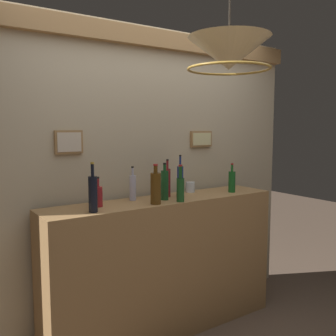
{
  "coord_description": "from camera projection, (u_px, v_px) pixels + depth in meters",
  "views": [
    {
      "loc": [
        -1.62,
        -1.63,
        1.65
      ],
      "look_at": [
        0.0,
        0.76,
        1.33
      ],
      "focal_mm": 40.53,
      "sensor_mm": 36.0,
      "label": 1
    }
  ],
  "objects": [
    {
      "name": "liquor_bottle_tequila",
      "position": [
        98.0,
        196.0,
        2.68
      ],
      "size": [
        0.07,
        0.07,
        0.21
      ],
      "color": "maroon",
      "rests_on": "bar_shelf_unit"
    },
    {
      "name": "panelled_rear_partition",
      "position": [
        146.0,
        168.0,
        3.18
      ],
      "size": [
        3.08,
        0.15,
        2.45
      ],
      "color": "#BCAD8E",
      "rests_on": "ground"
    },
    {
      "name": "liquor_bottle_scotch",
      "position": [
        93.0,
        193.0,
        2.5
      ],
      "size": [
        0.06,
        0.06,
        0.33
      ],
      "color": "black",
      "rests_on": "bar_shelf_unit"
    },
    {
      "name": "glass_tumbler_rocks",
      "position": [
        190.0,
        187.0,
        3.28
      ],
      "size": [
        0.08,
        0.08,
        0.09
      ],
      "color": "silver",
      "rests_on": "bar_shelf_unit"
    },
    {
      "name": "liquor_bottle_brandy",
      "position": [
        180.0,
        188.0,
        2.86
      ],
      "size": [
        0.06,
        0.06,
        0.28
      ],
      "color": "#1B4E21",
      "rests_on": "bar_shelf_unit"
    },
    {
      "name": "liquor_bottle_amaro",
      "position": [
        180.0,
        181.0,
        3.02
      ],
      "size": [
        0.05,
        0.05,
        0.34
      ],
      "color": "navy",
      "rests_on": "bar_shelf_unit"
    },
    {
      "name": "liquor_bottle_port",
      "position": [
        165.0,
        184.0,
        2.93
      ],
      "size": [
        0.06,
        0.06,
        0.29
      ],
      "color": "#1B4E25",
      "rests_on": "bar_shelf_unit"
    },
    {
      "name": "liquor_bottle_bourbon",
      "position": [
        156.0,
        188.0,
        2.77
      ],
      "size": [
        0.08,
        0.08,
        0.3
      ],
      "color": "#573912",
      "rests_on": "bar_shelf_unit"
    },
    {
      "name": "liquor_bottle_vodka",
      "position": [
        133.0,
        187.0,
        2.91
      ],
      "size": [
        0.05,
        0.05,
        0.26
      ],
      "color": "silver",
      "rests_on": "bar_shelf_unit"
    },
    {
      "name": "liquor_bottle_sherry",
      "position": [
        167.0,
        182.0,
        3.06
      ],
      "size": [
        0.05,
        0.05,
        0.31
      ],
      "color": "maroon",
      "rests_on": "bar_shelf_unit"
    },
    {
      "name": "pendant_lamp",
      "position": [
        229.0,
        54.0,
        2.41
      ],
      "size": [
        0.54,
        0.54,
        0.51
      ],
      "color": "beige"
    },
    {
      "name": "liquor_bottle_gin",
      "position": [
        232.0,
        181.0,
        3.27
      ],
      "size": [
        0.06,
        0.06,
        0.25
      ],
      "color": "#195620",
      "rests_on": "bar_shelf_unit"
    },
    {
      "name": "bar_shelf_unit",
      "position": [
        164.0,
        265.0,
        3.03
      ],
      "size": [
        1.95,
        0.41,
        1.08
      ],
      "primitive_type": "cube",
      "color": "#9E7547",
      "rests_on": "ground"
    }
  ]
}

